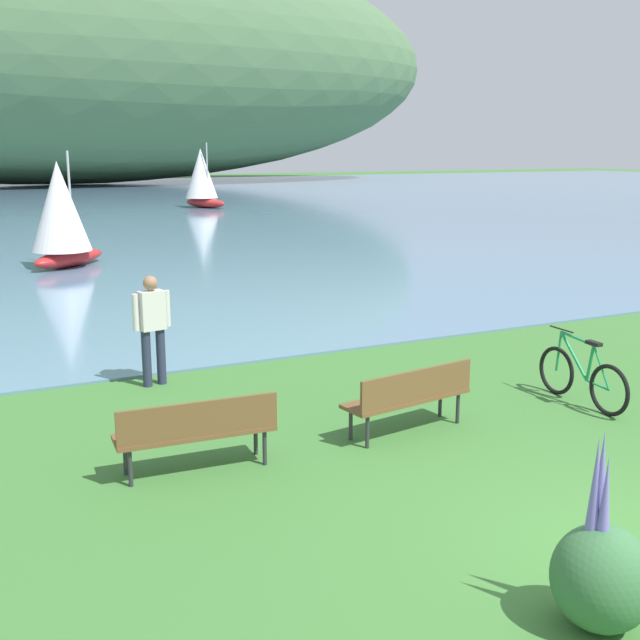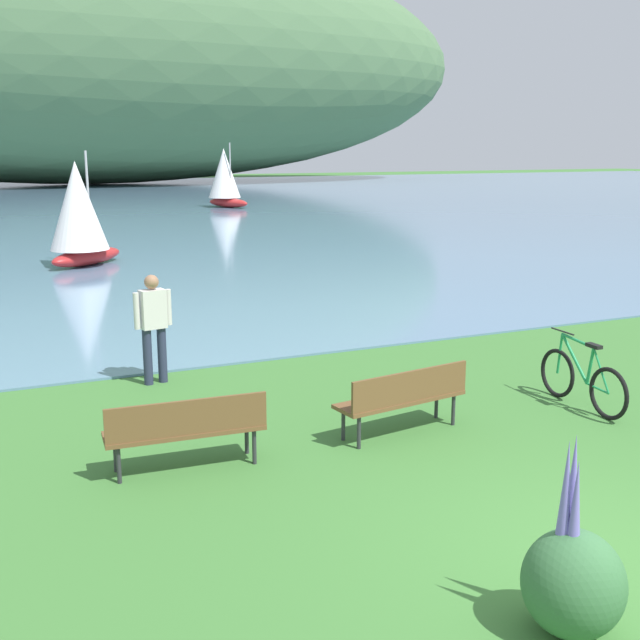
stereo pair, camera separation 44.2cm
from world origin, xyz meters
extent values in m
plane|color=#3D7533|center=(0.00, 0.00, 0.00)|extent=(200.00, 200.00, 0.00)
cube|color=#5B7F9E|center=(0.00, 47.49, 0.02)|extent=(180.00, 80.00, 0.04)
ellipsoid|color=#4C7047|center=(6.52, 76.28, 12.33)|extent=(80.19, 28.00, 24.58)
cube|color=brown|center=(-3.02, 3.61, 0.45)|extent=(1.83, 0.60, 0.05)
cube|color=brown|center=(-3.03, 3.40, 0.68)|extent=(1.80, 0.16, 0.40)
cylinder|color=#2D2D33|center=(-3.77, 3.83, 0.23)|extent=(0.05, 0.05, 0.45)
cylinder|color=#2D2D33|center=(-2.25, 3.73, 0.23)|extent=(0.05, 0.05, 0.45)
cylinder|color=#2D2D33|center=(-3.79, 3.49, 0.23)|extent=(0.05, 0.05, 0.45)
cylinder|color=#2D2D33|center=(-2.27, 3.39, 0.23)|extent=(0.05, 0.05, 0.45)
cube|color=brown|center=(-0.22, 3.59, 0.45)|extent=(1.85, 0.74, 0.05)
cube|color=brown|center=(-0.19, 3.38, 0.68)|extent=(1.79, 0.30, 0.40)
cylinder|color=#2D2D33|center=(-1.00, 3.64, 0.23)|extent=(0.05, 0.05, 0.45)
cylinder|color=#2D2D33|center=(0.51, 3.86, 0.23)|extent=(0.05, 0.05, 0.45)
cylinder|color=#2D2D33|center=(-0.95, 3.31, 0.23)|extent=(0.05, 0.05, 0.45)
cylinder|color=#2D2D33|center=(0.56, 3.53, 0.23)|extent=(0.05, 0.05, 0.45)
torus|color=black|center=(2.63, 3.92, 0.36)|extent=(0.08, 0.72, 0.72)
torus|color=black|center=(2.59, 2.87, 0.36)|extent=(0.08, 0.72, 0.72)
cylinder|color=#1E8C4C|center=(2.62, 3.58, 0.67)|extent=(0.06, 0.61, 0.61)
cylinder|color=#1E8C4C|center=(2.61, 3.54, 0.94)|extent=(0.06, 0.66, 0.09)
cylinder|color=#1E8C4C|center=(2.60, 3.25, 0.65)|extent=(0.05, 0.12, 0.54)
cylinder|color=#1E8C4C|center=(2.60, 3.08, 0.37)|extent=(0.04, 0.43, 0.05)
cylinder|color=#1E8C4C|center=(2.60, 3.04, 0.64)|extent=(0.04, 0.37, 0.56)
cylinder|color=#1E8C4C|center=(2.63, 3.89, 0.66)|extent=(0.04, 0.09, 0.60)
cube|color=black|center=(2.60, 3.21, 0.94)|extent=(0.11, 0.24, 0.05)
cylinder|color=black|center=(2.62, 3.87, 1.00)|extent=(0.04, 0.48, 0.02)
cylinder|color=#282D47|center=(-2.73, 6.99, 0.44)|extent=(0.14, 0.14, 0.88)
cylinder|color=#282D47|center=(-2.49, 7.03, 0.44)|extent=(0.14, 0.14, 0.88)
cube|color=silver|center=(-2.61, 7.01, 1.18)|extent=(0.41, 0.29, 0.60)
sphere|color=#9E7051|center=(-2.61, 7.01, 1.60)|extent=(0.22, 0.22, 0.22)
cylinder|color=silver|center=(-2.87, 6.96, 1.18)|extent=(0.09, 0.09, 0.56)
cylinder|color=silver|center=(-2.35, 7.06, 1.18)|extent=(0.09, 0.09, 0.56)
ellipsoid|color=#386B3D|center=(-1.17, -0.62, 0.41)|extent=(0.77, 0.77, 0.83)
cylinder|color=#386B3D|center=(-1.23, -0.55, 0.72)|extent=(0.02, 0.02, 0.12)
cone|color=#7A6BC6|center=(-1.23, -0.55, 1.16)|extent=(0.11, 0.11, 0.75)
cylinder|color=#386B3D|center=(-1.10, -0.48, 0.72)|extent=(0.02, 0.02, 0.12)
cone|color=#7A6BC6|center=(-1.10, -0.48, 1.16)|extent=(0.12, 0.12, 0.75)
cylinder|color=#386B3D|center=(-1.20, -0.62, 0.72)|extent=(0.02, 0.02, 0.12)
cone|color=#7A6BC6|center=(-1.20, -0.62, 1.09)|extent=(0.10, 0.10, 0.62)
ellipsoid|color=#B22323|center=(-1.84, 20.02, 0.30)|extent=(2.75, 2.58, 0.52)
cylinder|color=#B2B2B2|center=(-1.67, 20.17, 2.03)|extent=(0.07, 0.07, 2.95)
cone|color=white|center=(-2.05, 19.84, 1.88)|extent=(2.47, 2.47, 2.65)
ellipsoid|color=#B22323|center=(9.37, 40.96, 0.33)|extent=(2.17, 3.36, 0.57)
cylinder|color=#B2B2B2|center=(9.47, 40.73, 2.25)|extent=(0.08, 0.08, 3.27)
cone|color=white|center=(9.24, 41.24, 2.09)|extent=(2.56, 2.56, 2.95)
camera|label=1|loc=(-5.43, -4.41, 3.59)|focal=43.47mm
camera|label=2|loc=(-5.03, -4.59, 3.59)|focal=43.47mm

